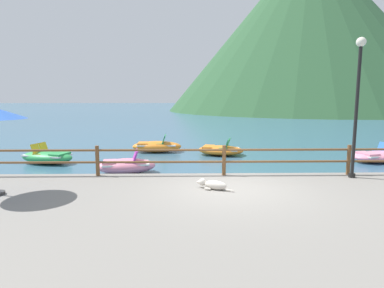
% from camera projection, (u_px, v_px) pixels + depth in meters
% --- Properties ---
extents(ground_plane, '(200.00, 200.00, 0.00)m').
position_uv_depth(ground_plane, '(193.00, 116.00, 48.58)').
color(ground_plane, '#38607A').
extents(promenade_dock, '(28.00, 8.00, 0.40)m').
position_uv_depth(promenade_dock, '(245.00, 227.00, 6.79)').
color(promenade_dock, gray).
rests_on(promenade_dock, ground).
extents(dock_railing, '(23.92, 0.12, 0.95)m').
position_uv_depth(dock_railing, '(224.00, 157.00, 10.39)').
color(dock_railing, brown).
rests_on(dock_railing, promenade_dock).
extents(lamp_post, '(0.28, 0.28, 4.17)m').
position_uv_depth(lamp_post, '(357.00, 95.00, 9.81)').
color(lamp_post, black).
rests_on(lamp_post, promenade_dock).
extents(dog_resting, '(0.96, 0.59, 0.26)m').
position_uv_depth(dog_resting, '(213.00, 185.00, 8.86)').
color(dog_resting, beige).
rests_on(dog_resting, promenade_dock).
extents(pedal_boat_0, '(2.55, 1.22, 0.89)m').
position_uv_depth(pedal_boat_0, '(157.00, 146.00, 17.19)').
color(pedal_boat_0, orange).
rests_on(pedal_boat_0, ground).
extents(pedal_boat_1, '(2.34, 1.48, 0.89)m').
position_uv_depth(pedal_boat_1, '(126.00, 166.00, 12.38)').
color(pedal_boat_1, pink).
rests_on(pedal_boat_1, ground).
extents(pedal_boat_2, '(2.80, 1.91, 0.83)m').
position_uv_depth(pedal_boat_2, '(379.00, 156.00, 14.60)').
color(pedal_boat_2, pink).
rests_on(pedal_boat_2, ground).
extents(pedal_boat_3, '(2.63, 1.84, 0.87)m').
position_uv_depth(pedal_boat_3, '(47.00, 157.00, 14.26)').
color(pedal_boat_3, green).
rests_on(pedal_boat_3, ground).
extents(pedal_boat_4, '(2.50, 1.88, 0.82)m').
position_uv_depth(pedal_boat_4, '(220.00, 150.00, 16.32)').
color(pedal_boat_4, orange).
rests_on(pedal_boat_4, ground).
extents(cliff_headland, '(55.35, 55.35, 33.27)m').
position_uv_depth(cliff_headland, '(298.00, 33.00, 66.75)').
color(cliff_headland, '#2D5633').
rests_on(cliff_headland, ground).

